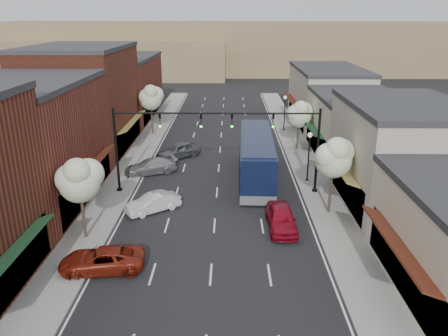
{
  "coord_description": "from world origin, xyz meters",
  "views": [
    {
      "loc": [
        1.02,
        -25.12,
        13.82
      ],
      "look_at": [
        0.59,
        7.78,
        2.2
      ],
      "focal_mm": 35.0,
      "sensor_mm": 36.0,
      "label": 1
    }
  ],
  "objects_px": {
    "tree_right_near": "(334,156)",
    "lamp_post_near": "(309,149)",
    "signal_mast_left": "(145,138)",
    "tree_right_far": "(300,114)",
    "parked_car_b": "(153,203)",
    "tree_left_far": "(151,97)",
    "coach_bus": "(256,157)",
    "tree_left_near": "(79,179)",
    "signal_mast_right": "(288,138)",
    "red_hatchback": "(281,218)",
    "parked_car_a": "(102,260)",
    "parked_car_c": "(150,166)",
    "lamp_post_far": "(285,107)",
    "parked_car_d": "(178,150)"
  },
  "relations": [
    {
      "from": "signal_mast_right",
      "to": "tree_left_near",
      "type": "relative_size",
      "value": 1.44
    },
    {
      "from": "signal_mast_right",
      "to": "lamp_post_far",
      "type": "height_order",
      "value": "signal_mast_right"
    },
    {
      "from": "tree_right_near",
      "to": "lamp_post_far",
      "type": "relative_size",
      "value": 1.34
    },
    {
      "from": "lamp_post_far",
      "to": "tree_right_near",
      "type": "bearing_deg",
      "value": -88.7
    },
    {
      "from": "tree_right_near",
      "to": "signal_mast_left",
      "type": "bearing_deg",
      "value": 163.81
    },
    {
      "from": "signal_mast_right",
      "to": "parked_car_b",
      "type": "bearing_deg",
      "value": -160.08
    },
    {
      "from": "signal_mast_right",
      "to": "tree_right_far",
      "type": "relative_size",
      "value": 1.51
    },
    {
      "from": "lamp_post_near",
      "to": "parked_car_c",
      "type": "bearing_deg",
      "value": 172.26
    },
    {
      "from": "parked_car_a",
      "to": "tree_right_far",
      "type": "bearing_deg",
      "value": 141.1
    },
    {
      "from": "coach_bus",
      "to": "parked_car_b",
      "type": "xyz_separation_m",
      "value": [
        -8.0,
        -7.04,
        -1.36
      ]
    },
    {
      "from": "tree_left_far",
      "to": "red_hatchback",
      "type": "bearing_deg",
      "value": -62.24
    },
    {
      "from": "lamp_post_far",
      "to": "parked_car_a",
      "type": "bearing_deg",
      "value": -113.88
    },
    {
      "from": "lamp_post_near",
      "to": "parked_car_a",
      "type": "bearing_deg",
      "value": -134.74
    },
    {
      "from": "lamp_post_far",
      "to": "tree_right_far",
      "type": "bearing_deg",
      "value": -86.12
    },
    {
      "from": "coach_bus",
      "to": "parked_car_c",
      "type": "distance_m",
      "value": 9.74
    },
    {
      "from": "signal_mast_right",
      "to": "signal_mast_left",
      "type": "xyz_separation_m",
      "value": [
        -11.24,
        0.0,
        0.0
      ]
    },
    {
      "from": "tree_left_far",
      "to": "signal_mast_left",
      "type": "bearing_deg",
      "value": -81.65
    },
    {
      "from": "parked_car_a",
      "to": "parked_car_c",
      "type": "xyz_separation_m",
      "value": [
        0.0,
        16.03,
        0.03
      ]
    },
    {
      "from": "tree_right_near",
      "to": "lamp_post_far",
      "type": "distance_m",
      "value": 24.11
    },
    {
      "from": "signal_mast_right",
      "to": "red_hatchback",
      "type": "xyz_separation_m",
      "value": [
        -1.07,
        -6.39,
        -3.83
      ]
    },
    {
      "from": "signal_mast_right",
      "to": "parked_car_a",
      "type": "xyz_separation_m",
      "value": [
        -11.82,
        -11.63,
        -3.96
      ]
    },
    {
      "from": "parked_car_a",
      "to": "red_hatchback",
      "type": "bearing_deg",
      "value": 108.75
    },
    {
      "from": "parked_car_b",
      "to": "lamp_post_far",
      "type": "bearing_deg",
      "value": 116.77
    },
    {
      "from": "tree_right_near",
      "to": "lamp_post_near",
      "type": "xyz_separation_m",
      "value": [
        -0.55,
        6.56,
        -1.45
      ]
    },
    {
      "from": "parked_car_b",
      "to": "parked_car_d",
      "type": "bearing_deg",
      "value": 142.56
    },
    {
      "from": "tree_right_far",
      "to": "signal_mast_right",
      "type": "bearing_deg",
      "value": -102.85
    },
    {
      "from": "lamp_post_far",
      "to": "red_hatchback",
      "type": "bearing_deg",
      "value": -97.01
    },
    {
      "from": "parked_car_a",
      "to": "parked_car_d",
      "type": "relative_size",
      "value": 1.02
    },
    {
      "from": "signal_mast_right",
      "to": "lamp_post_far",
      "type": "relative_size",
      "value": 1.85
    },
    {
      "from": "signal_mast_right",
      "to": "tree_left_far",
      "type": "height_order",
      "value": "signal_mast_right"
    },
    {
      "from": "coach_bus",
      "to": "red_hatchback",
      "type": "distance_m",
      "value": 9.87
    },
    {
      "from": "lamp_post_near",
      "to": "parked_car_b",
      "type": "relative_size",
      "value": 1.09
    },
    {
      "from": "signal_mast_left",
      "to": "coach_bus",
      "type": "height_order",
      "value": "signal_mast_left"
    },
    {
      "from": "tree_right_near",
      "to": "tree_right_far",
      "type": "bearing_deg",
      "value": 90.0
    },
    {
      "from": "lamp_post_far",
      "to": "parked_car_b",
      "type": "relative_size",
      "value": 1.09
    },
    {
      "from": "tree_left_near",
      "to": "parked_car_c",
      "type": "distance_m",
      "value": 13.11
    },
    {
      "from": "lamp_post_far",
      "to": "parked_car_d",
      "type": "distance_m",
      "value": 16.37
    },
    {
      "from": "signal_mast_left",
      "to": "parked_car_a",
      "type": "height_order",
      "value": "signal_mast_left"
    },
    {
      "from": "parked_car_d",
      "to": "coach_bus",
      "type": "bearing_deg",
      "value": 12.97
    },
    {
      "from": "tree_right_near",
      "to": "lamp_post_near",
      "type": "distance_m",
      "value": 6.74
    },
    {
      "from": "tree_left_far",
      "to": "coach_bus",
      "type": "bearing_deg",
      "value": -51.45
    },
    {
      "from": "signal_mast_left",
      "to": "tree_right_far",
      "type": "distance_m",
      "value": 18.39
    },
    {
      "from": "tree_right_far",
      "to": "parked_car_b",
      "type": "relative_size",
      "value": 1.33
    },
    {
      "from": "tree_right_far",
      "to": "parked_car_b",
      "type": "bearing_deg",
      "value": -129.62
    },
    {
      "from": "tree_right_far",
      "to": "signal_mast_left",
      "type": "bearing_deg",
      "value": -139.46
    },
    {
      "from": "tree_left_far",
      "to": "parked_car_d",
      "type": "relative_size",
      "value": 1.31
    },
    {
      "from": "parked_car_a",
      "to": "parked_car_c",
      "type": "height_order",
      "value": "parked_car_c"
    },
    {
      "from": "signal_mast_right",
      "to": "parked_car_a",
      "type": "bearing_deg",
      "value": -135.48
    },
    {
      "from": "tree_left_near",
      "to": "lamp_post_near",
      "type": "relative_size",
      "value": 1.28
    },
    {
      "from": "coach_bus",
      "to": "parked_car_b",
      "type": "distance_m",
      "value": 10.75
    }
  ]
}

